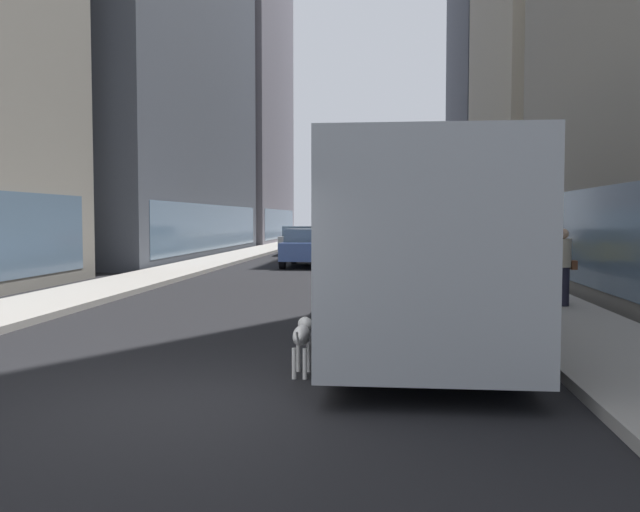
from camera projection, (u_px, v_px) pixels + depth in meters
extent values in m
plane|color=black|center=(351.00, 251.00, 42.18)|extent=(120.00, 120.00, 0.00)
cube|color=#9E9991|center=(262.00, 250.00, 42.75)|extent=(2.40, 110.00, 0.15)
cube|color=#9E9991|center=(444.00, 251.00, 41.60)|extent=(2.40, 110.00, 0.15)
cube|color=slate|center=(215.00, 227.00, 36.74)|extent=(0.08, 20.37, 2.40)
cube|color=slate|center=(220.00, 88.00, 56.69)|extent=(10.24, 16.08, 26.08)
cube|color=slate|center=(280.00, 224.00, 56.81)|extent=(0.08, 14.47, 2.40)
cube|color=slate|center=(630.00, 241.00, 13.71)|extent=(0.08, 20.09, 2.40)
cube|color=#B2A893|center=(583.00, 69.00, 33.57)|extent=(9.47, 14.72, 19.02)
cube|color=slate|center=(484.00, 228.00, 34.49)|extent=(0.08, 13.25, 2.40)
cube|color=#4C515B|center=(517.00, 7.00, 50.97)|extent=(9.15, 17.03, 36.12)
cube|color=slate|center=(454.00, 224.00, 52.35)|extent=(0.08, 15.32, 2.40)
cube|color=#999EA3|center=(414.00, 239.00, 12.63)|extent=(2.55, 11.50, 2.75)
cube|color=slate|center=(414.00, 213.00, 12.60)|extent=(2.57, 11.04, 0.90)
cube|color=black|center=(406.00, 274.00, 18.35)|extent=(2.55, 0.16, 0.44)
cylinder|color=black|center=(361.00, 283.00, 16.33)|extent=(0.30, 1.00, 1.00)
cylinder|color=black|center=(456.00, 284.00, 16.11)|extent=(0.30, 1.00, 1.00)
cylinder|color=black|center=(337.00, 340.00, 8.69)|extent=(0.30, 1.00, 1.00)
cylinder|color=black|center=(516.00, 343.00, 8.46)|extent=(0.30, 1.00, 1.00)
cube|color=silver|center=(352.00, 202.00, 17.84)|extent=(0.08, 0.24, 0.40)
cube|color=#B7BABF|center=(300.00, 242.00, 38.96)|extent=(1.79, 4.72, 0.75)
cube|color=slate|center=(299.00, 231.00, 38.69)|extent=(1.65, 2.12, 0.55)
cylinder|color=black|center=(291.00, 247.00, 40.99)|extent=(0.22, 0.64, 0.64)
cylinder|color=black|center=(317.00, 247.00, 40.83)|extent=(0.22, 0.64, 0.64)
cylinder|color=black|center=(281.00, 250.00, 37.13)|extent=(0.22, 0.64, 0.64)
cylinder|color=black|center=(309.00, 250.00, 36.97)|extent=(0.22, 0.64, 0.64)
cube|color=yellow|center=(399.00, 249.00, 30.19)|extent=(1.84, 3.99, 0.75)
cube|color=slate|center=(399.00, 235.00, 29.95)|extent=(1.69, 1.80, 0.55)
cylinder|color=black|center=(382.00, 255.00, 31.86)|extent=(0.22, 0.64, 0.64)
cylinder|color=black|center=(416.00, 256.00, 31.70)|extent=(0.22, 0.64, 0.64)
cylinder|color=black|center=(381.00, 259.00, 28.72)|extent=(0.22, 0.64, 0.64)
cylinder|color=black|center=(419.00, 260.00, 28.56)|extent=(0.22, 0.64, 0.64)
cube|color=red|center=(396.00, 240.00, 43.31)|extent=(1.80, 4.04, 0.75)
cube|color=slate|center=(396.00, 230.00, 43.07)|extent=(1.66, 1.82, 0.55)
cylinder|color=black|center=(384.00, 245.00, 45.00)|extent=(0.22, 0.64, 0.64)
cylinder|color=black|center=(408.00, 245.00, 44.84)|extent=(0.22, 0.64, 0.64)
cylinder|color=black|center=(384.00, 247.00, 41.82)|extent=(0.22, 0.64, 0.64)
cylinder|color=black|center=(409.00, 247.00, 41.66)|extent=(0.22, 0.64, 0.64)
cube|color=#4C6BB7|center=(307.00, 250.00, 29.11)|extent=(1.80, 4.27, 0.75)
cube|color=slate|center=(306.00, 235.00, 28.86)|extent=(1.65, 1.92, 0.55)
cylinder|color=black|center=(294.00, 256.00, 30.91)|extent=(0.22, 0.64, 0.64)
cylinder|color=black|center=(328.00, 257.00, 30.75)|extent=(0.22, 0.64, 0.64)
cylinder|color=black|center=(282.00, 261.00, 27.50)|extent=(0.22, 0.64, 0.64)
cylinder|color=black|center=(321.00, 261.00, 27.34)|extent=(0.22, 0.64, 0.64)
ellipsoid|color=white|center=(301.00, 335.00, 8.84)|extent=(0.22, 0.60, 0.26)
sphere|color=white|center=(305.00, 324.00, 9.22)|extent=(0.20, 0.20, 0.20)
sphere|color=black|center=(301.00, 322.00, 9.24)|extent=(0.07, 0.07, 0.07)
sphere|color=black|center=(310.00, 323.00, 9.23)|extent=(0.07, 0.07, 0.07)
cylinder|color=white|center=(297.00, 337.00, 8.44)|extent=(0.03, 0.16, 0.19)
cylinder|color=white|center=(298.00, 357.00, 9.08)|extent=(0.06, 0.06, 0.40)
cylinder|color=white|center=(309.00, 357.00, 9.06)|extent=(0.06, 0.06, 0.40)
cylinder|color=white|center=(294.00, 364.00, 8.66)|extent=(0.06, 0.06, 0.40)
cylinder|color=white|center=(305.00, 364.00, 8.65)|extent=(0.06, 0.06, 0.40)
sphere|color=black|center=(306.00, 331.00, 8.94)|extent=(0.04, 0.04, 0.04)
sphere|color=black|center=(296.00, 335.00, 8.77)|extent=(0.04, 0.04, 0.04)
sphere|color=black|center=(301.00, 333.00, 8.66)|extent=(0.04, 0.04, 0.04)
cylinder|color=#1E1E2D|center=(563.00, 286.00, 14.76)|extent=(0.28, 0.28, 0.85)
cylinder|color=#B2A58C|center=(563.00, 253.00, 14.71)|extent=(0.34, 0.34, 0.62)
sphere|color=tan|center=(564.00, 234.00, 14.69)|extent=(0.22, 0.22, 0.22)
cube|color=#59331E|center=(573.00, 265.00, 14.71)|extent=(0.12, 0.24, 0.20)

